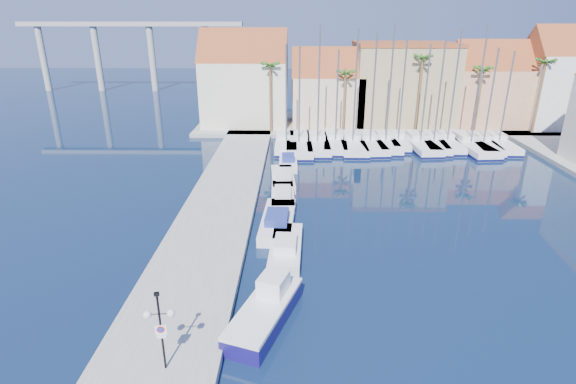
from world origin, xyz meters
name	(u,v)px	position (x,y,z in m)	size (l,w,h in m)	color
ground	(344,331)	(0.00, 0.00, 0.00)	(260.00, 260.00, 0.00)	#081A32
quay_west	(215,218)	(-9.00, 13.50, 0.25)	(6.00, 77.00, 0.50)	gray
shore_north	(379,124)	(10.00, 48.00, 0.25)	(54.00, 16.00, 0.50)	gray
lamp_post	(160,319)	(-8.39, -3.33, 3.13)	(1.35, 0.48, 4.00)	black
fishing_boat	(266,310)	(-4.11, 0.73, 0.73)	(4.05, 6.66, 2.21)	#150F59
motorboat_west_0	(286,247)	(-3.20, 8.11, 0.51)	(2.33, 6.53, 1.40)	white
motorboat_west_1	(278,221)	(-3.94, 12.46, 0.51)	(2.77, 7.60, 1.40)	white
motorboat_west_2	(283,196)	(-3.70, 17.73, 0.51)	(2.21, 6.25, 1.40)	white
motorboat_west_3	(283,178)	(-3.82, 22.40, 0.51)	(2.62, 6.76, 1.40)	white
motorboat_west_4	(288,161)	(-3.40, 27.95, 0.51)	(2.03, 5.98, 1.40)	white
sailboat_0	(286,142)	(-3.75, 35.79, 0.58)	(2.71, 10.14, 12.44)	white
sailboat_1	(299,144)	(-2.18, 35.17, 0.56)	(3.38, 12.06, 12.23)	white
sailboat_2	(317,143)	(0.12, 35.45, 0.60)	(3.01, 10.80, 14.61)	white
sailboat_3	(335,141)	(2.46, 36.32, 0.57)	(3.60, 10.97, 11.78)	white
sailboat_4	(352,142)	(4.52, 35.84, 0.58)	(3.16, 11.50, 14.11)	white
sailboat_5	(369,142)	(6.67, 35.93, 0.59)	(3.55, 11.04, 13.64)	white
sailboat_6	(385,141)	(8.71, 36.26, 0.61)	(2.76, 10.31, 14.65)	white
sailboat_7	(398,140)	(10.42, 36.71, 0.63)	(2.65, 8.42, 12.98)	white
sailboat_8	(418,143)	(12.89, 35.89, 0.57)	(3.57, 11.03, 12.42)	white
sailboat_9	(432,142)	(14.73, 36.22, 0.58)	(3.55, 10.56, 12.78)	white
sailboat_10	(446,141)	(16.49, 36.41, 0.61)	(3.14, 9.92, 14.24)	white
sailboat_11	(468,144)	(18.95, 35.52, 0.58)	(4.08, 11.98, 14.64)	white
sailboat_12	(482,143)	(20.75, 35.73, 0.57)	(3.59, 10.48, 12.04)	white
sailboat_13	(497,143)	(22.76, 36.07, 0.58)	(2.76, 9.77, 11.65)	white
building_0	(245,82)	(-10.00, 47.00, 6.52)	(12.30, 9.00, 13.50)	beige
building_1	(327,91)	(2.00, 47.00, 5.30)	(10.30, 8.00, 11.00)	beige
building_2	(402,83)	(13.00, 48.00, 6.26)	(14.20, 10.20, 11.50)	tan
building_3	(487,87)	(25.00, 47.00, 5.86)	(10.30, 8.00, 12.00)	tan
building_4	(555,81)	(34.00, 46.00, 6.97)	(8.30, 8.00, 14.00)	silver
palm_0	(270,68)	(-6.00, 42.00, 9.08)	(2.60, 2.60, 10.15)	brown
palm_1	(346,75)	(4.00, 42.00, 8.14)	(2.60, 2.60, 9.15)	brown
palm_2	(423,60)	(14.00, 42.00, 10.02)	(2.60, 2.60, 11.15)	brown
palm_3	(483,72)	(22.00, 42.00, 8.61)	(2.60, 2.60, 9.65)	brown
palm_4	(545,64)	(30.00, 42.00, 9.55)	(2.60, 2.60, 10.65)	brown
viaduct	(127,43)	(-39.07, 82.00, 10.25)	(48.00, 2.20, 14.45)	#9E9E99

